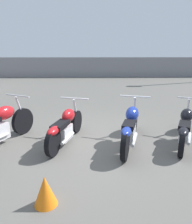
{
  "coord_description": "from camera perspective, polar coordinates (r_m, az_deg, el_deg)",
  "views": [
    {
      "loc": [
        -0.09,
        -4.71,
        2.1
      ],
      "look_at": [
        0.0,
        0.31,
        0.65
      ],
      "focal_mm": 35.0,
      "sensor_mm": 36.0,
      "label": 1
    }
  ],
  "objects": [
    {
      "name": "motorcycle_slot_3",
      "position": [
        4.95,
        9.03,
        -3.75
      ],
      "size": [
        0.94,
        2.11,
        1.0
      ],
      "rotation": [
        0.0,
        0.0,
        -0.3
      ],
      "color": "black",
      "rests_on": "ground_plane"
    },
    {
      "name": "motorcycle_slot_4",
      "position": [
        5.39,
        22.24,
        -3.65
      ],
      "size": [
        1.07,
        1.97,
        0.94
      ],
      "rotation": [
        0.0,
        0.0,
        -0.45
      ],
      "color": "black",
      "rests_on": "ground_plane"
    },
    {
      "name": "fence_back",
      "position": [
        17.02,
        -0.73,
        11.57
      ],
      "size": [
        40.0,
        0.04,
        1.5
      ],
      "color": "gray",
      "rests_on": "ground_plane"
    },
    {
      "name": "motorcycle_slot_2",
      "position": [
        5.02,
        -8.03,
        -3.89
      ],
      "size": [
        0.85,
        1.9,
        0.95
      ],
      "rotation": [
        0.0,
        0.0,
        -0.28
      ],
      "color": "black",
      "rests_on": "ground_plane"
    },
    {
      "name": "ground_plane",
      "position": [
        5.16,
        0.06,
        -7.91
      ],
      "size": [
        60.0,
        60.0,
        0.0
      ],
      "primitive_type": "plane",
      "color": "#5B5954"
    },
    {
      "name": "traffic_cone_near",
      "position": [
        3.28,
        -13.13,
        -19.43
      ],
      "size": [
        0.33,
        0.33,
        0.44
      ],
      "color": "orange",
      "rests_on": "ground_plane"
    }
  ]
}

